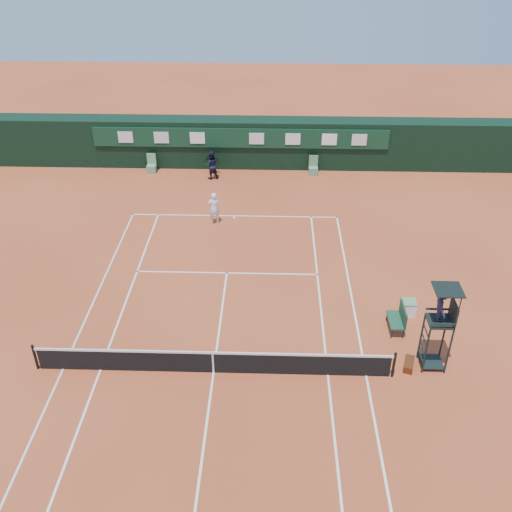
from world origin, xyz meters
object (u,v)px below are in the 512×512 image
Objects in this scene: umpire_chair at (441,312)px; player_bench at (399,317)px; tennis_net at (213,362)px; player at (214,208)px; cooler at (408,308)px.

player_bench is at bearing 113.03° from umpire_chair.
player is at bearing 95.14° from tennis_net.
cooler is at bearing 59.43° from player_bench.
tennis_net is 3.77× the size of umpire_chair.
cooler is at bearing 94.87° from umpire_chair.
tennis_net is 7.52m from player_bench.
player_bench reaches higher than cooler.
player reaches higher than tennis_net.
cooler is at bearing 25.48° from tennis_net.
umpire_chair reaches higher than player.
tennis_net is at bearing -175.40° from umpire_chair.
cooler is (-0.26, 3.01, -2.13)m from umpire_chair.
umpire_chair is (7.89, 0.64, 1.95)m from tennis_net.
player is at bearing 133.53° from player_bench.
cooler is 0.37× the size of player.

